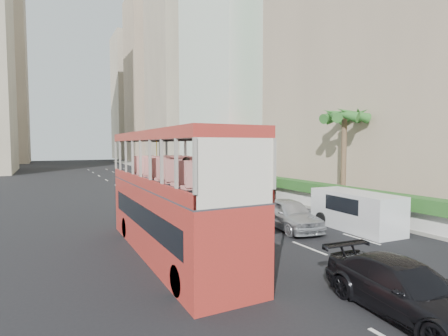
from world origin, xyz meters
TOP-DOWN VIEW (x-y plane):
  - ground_plane at (0.00, 0.00)m, footprint 200.00×200.00m
  - double_decker_bus at (-6.00, 0.00)m, footprint 2.50×11.00m
  - car_silver_lane_a at (-1.87, 6.53)m, footprint 2.06×5.11m
  - car_silver_lane_b at (1.02, 1.23)m, footprint 2.64×5.00m
  - car_black at (-2.19, -7.83)m, footprint 2.41×5.02m
  - van_asset at (1.22, 13.37)m, footprint 2.79×5.21m
  - minibus_near at (0.87, 7.64)m, footprint 2.77×6.40m
  - minibus_far at (4.32, 11.08)m, footprint 3.13×6.41m
  - panel_van_near at (4.14, -0.43)m, footprint 2.29×5.11m
  - panel_van_far at (4.42, 25.23)m, footprint 2.36×5.52m
  - sidewalk at (9.00, 25.00)m, footprint 6.00×120.00m
  - kerb_wall at (6.20, 14.00)m, footprint 0.30×44.00m
  - hedge at (6.20, 14.00)m, footprint 1.10×44.00m
  - palm_tree at (7.80, 4.00)m, footprint 0.36×0.36m
  - shell_station at (10.00, 23.00)m, footprint 6.50×8.00m
  - tower_mid at (18.00, 58.00)m, footprint 16.00×16.00m
  - tower_far_a at (17.00, 82.00)m, footprint 14.00×14.00m
  - tower_far_b at (17.00, 104.00)m, footprint 14.00×14.00m

SIDE VIEW (x-z plane):
  - ground_plane at x=0.00m, z-range 0.00..0.00m
  - car_silver_lane_a at x=-1.87m, z-range -0.83..0.83m
  - car_silver_lane_b at x=1.02m, z-range -0.81..0.81m
  - car_black at x=-2.19m, z-range -0.71..0.71m
  - van_asset at x=1.22m, z-range -0.70..0.70m
  - sidewalk at x=9.00m, z-range 0.00..0.18m
  - kerb_wall at x=6.20m, z-range 0.18..1.18m
  - panel_van_near at x=4.14m, z-range 0.00..2.00m
  - panel_van_far at x=4.42m, z-range 0.00..2.18m
  - minibus_far at x=4.32m, z-range 0.00..2.72m
  - minibus_near at x=0.87m, z-range 0.00..2.75m
  - hedge at x=6.20m, z-range 1.18..1.88m
  - double_decker_bus at x=-6.00m, z-range 0.00..5.06m
  - shell_station at x=10.00m, z-range 0.00..5.50m
  - palm_tree at x=7.80m, z-range 0.18..6.58m
  - tower_far_b at x=17.00m, z-range 0.00..40.00m
  - tower_far_a at x=17.00m, z-range 0.00..44.00m
  - tower_mid at x=18.00m, z-range 0.00..50.00m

